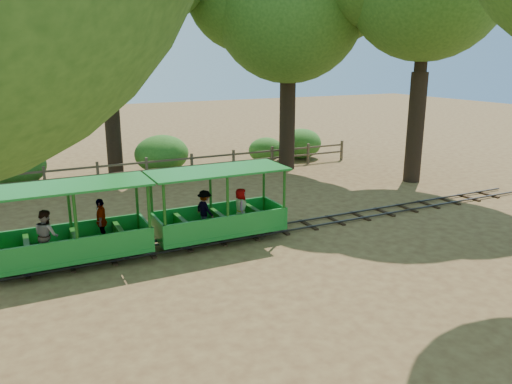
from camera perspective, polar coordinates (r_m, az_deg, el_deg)
name	(u,v)px	position (r m, az deg, el deg)	size (l,w,h in m)	color
ground	(251,235)	(14.71, -0.62, -4.98)	(90.00, 90.00, 0.00)	olive
track	(251,233)	(14.68, -0.62, -4.73)	(22.00, 1.00, 0.10)	#3F3D3A
carriage_front	(74,235)	(13.17, -20.13, -4.61)	(3.81, 1.56, 1.98)	#1B7D28
carriage_rear	(219,214)	(14.09, -4.22, -2.52)	(3.81, 1.56, 1.98)	#1B7D28
fence	(170,165)	(21.77, -9.83, 3.03)	(18.10, 0.10, 1.00)	brown
shrub_west	(14,167)	(22.15, -25.92, 2.64)	(2.45, 1.88, 1.69)	#2D6B1E
shrub_mid_w	(162,154)	(22.95, -10.73, 4.30)	(2.46, 1.89, 1.70)	#2D6B1E
shrub_mid_e	(266,150)	(24.91, 1.11, 4.85)	(1.77, 1.36, 1.23)	#2D6B1E
shrub_east	(301,144)	(25.88, 5.17, 5.52)	(2.22, 1.71, 1.53)	#2D6B1E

